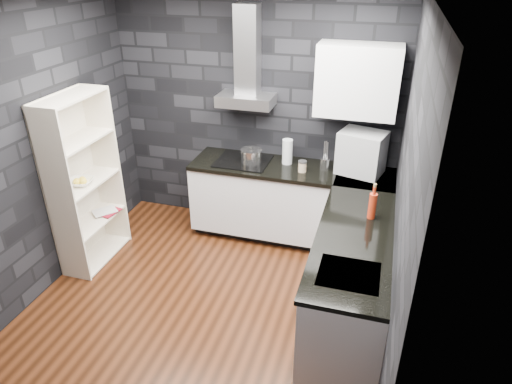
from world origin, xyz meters
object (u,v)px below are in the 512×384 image
at_px(utensil_crock, 325,164).
at_px(red_bottle, 372,206).
at_px(glass_vase, 287,152).
at_px(storage_jar, 302,167).
at_px(fruit_bowl, 81,182).
at_px(pot, 251,156).
at_px(bookshelf, 85,183).
at_px(appliance_garage, 361,153).

relative_size(utensil_crock, red_bottle, 0.54).
distance_m(glass_vase, red_bottle, 1.35).
distance_m(storage_jar, utensil_crock, 0.25).
distance_m(storage_jar, fruit_bowl, 2.26).
distance_m(pot, storage_jar, 0.59).
xyz_separation_m(red_bottle, bookshelf, (-2.82, -0.11, -0.12)).
relative_size(storage_jar, appliance_garage, 0.23).
bearing_deg(fruit_bowl, red_bottle, 3.40).
xyz_separation_m(red_bottle, fruit_bowl, (-2.82, -0.17, -0.08)).
relative_size(utensil_crock, fruit_bowl, 0.53).
bearing_deg(storage_jar, red_bottle, -45.29).
bearing_deg(pot, fruit_bowl, -145.64).
bearing_deg(pot, storage_jar, -6.21).
relative_size(red_bottle, fruit_bowl, 0.97).
height_order(pot, glass_vase, glass_vase).
height_order(glass_vase, utensil_crock, glass_vase).
height_order(storage_jar, red_bottle, red_bottle).
height_order(glass_vase, bookshelf, bookshelf).
bearing_deg(red_bottle, glass_vase, 135.85).
distance_m(utensil_crock, fruit_bowl, 2.51).
bearing_deg(red_bottle, fruit_bowl, -176.60).
bearing_deg(fruit_bowl, pot, 34.36).
height_order(utensil_crock, fruit_bowl, utensil_crock).
distance_m(pot, utensil_crock, 0.80).
distance_m(utensil_crock, appliance_garage, 0.40).
height_order(pot, bookshelf, bookshelf).
bearing_deg(bookshelf, storage_jar, 37.10).
distance_m(utensil_crock, bookshelf, 2.48).
bearing_deg(red_bottle, utensil_crock, 121.46).
bearing_deg(red_bottle, pot, 148.21).
relative_size(pot, glass_vase, 0.81).
relative_size(appliance_garage, bookshelf, 0.25).
bearing_deg(pot, glass_vase, 15.08).
distance_m(pot, glass_vase, 0.40).
height_order(bookshelf, fruit_bowl, bookshelf).
bearing_deg(storage_jar, appliance_garage, 14.35).
relative_size(pot, fruit_bowl, 0.94).
bearing_deg(appliance_garage, glass_vase, -166.49).
bearing_deg(pot, utensil_crock, 4.16).
height_order(appliance_garage, bookshelf, bookshelf).
bearing_deg(fruit_bowl, glass_vase, 30.89).
xyz_separation_m(storage_jar, utensil_crock, (0.22, 0.12, 0.01)).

